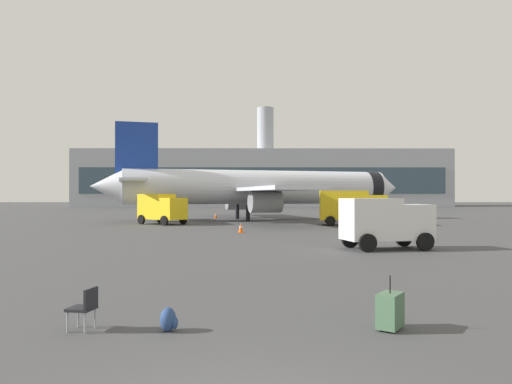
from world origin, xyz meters
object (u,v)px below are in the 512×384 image
Objects in this scene: safety_cone_near at (216,215)px; fuel_truck at (352,206)px; cargo_van at (385,221)px; safety_cone_mid at (333,215)px; service_truck at (162,207)px; safety_cone_far at (241,228)px; airplane_at_gate at (258,188)px; rolling_suitcase at (390,310)px; gate_chair at (85,306)px; traveller_backpack at (169,320)px.

fuel_truck is at bearing -45.76° from safety_cone_near.
safety_cone_mid is (3.31, 35.36, -1.15)m from cargo_van.
service_truck is 1.08× the size of cargo_van.
service_truck is at bearing -143.73° from safety_cone_mid.
airplane_at_gate is at bearing 85.60° from safety_cone_far.
airplane_at_gate is at bearing 92.81° from rolling_suitcase.
safety_cone_far is at bearing -81.20° from safety_cone_near.
airplane_at_gate is 12.62m from service_truck.
cargo_van is 15.33m from rolling_suitcase.
safety_cone_mid is at bearing 84.66° from cargo_van.
fuel_truck reaches higher than rolling_suitcase.
cargo_van reaches higher than safety_cone_near.
rolling_suitcase is at bearing -105.08° from cargo_van.
fuel_truck reaches higher than cargo_van.
safety_cone_mid is 51.94m from gate_chair.
rolling_suitcase is (2.19, -44.72, -3.27)m from airplane_at_gate.
airplane_at_gate is at bearing 84.88° from gate_chair.
rolling_suitcase reaches higher than safety_cone_far.
fuel_truck is 12.96× the size of traveller_backpack.
safety_cone_mid is (14.53, 1.13, -0.04)m from safety_cone_near.
traveller_backpack is (-10.92, -35.06, -1.54)m from fuel_truck.
gate_chair reaches higher than safety_cone_mid.
gate_chair reaches higher than traveller_backpack.
cargo_van is at bearing -96.91° from fuel_truck.
fuel_truck is at bearing 72.70° from traveller_backpack.
cargo_van reaches higher than gate_chair.
safety_cone_near reaches higher than safety_cone_mid.
gate_chair is (-4.01, -44.74, -3.16)m from airplane_at_gate.
fuel_truck is 20.35m from cargo_van.
safety_cone_far reaches higher than traveller_backpack.
service_truck is (-9.25, -8.33, -2.05)m from airplane_at_gate.
airplane_at_gate is 32.05× the size of rolling_suitcase.
traveller_backpack is 1.73m from gate_chair.
fuel_truck is 7.23× the size of gate_chair.
traveller_backpack is at bearing -178.82° from rolling_suitcase.
safety_cone_far is at bearing 84.35° from gate_chair.
traveller_backpack is (-2.30, -44.81, -3.42)m from airplane_at_gate.
safety_cone_far is (-1.45, -18.91, -3.29)m from airplane_at_gate.
gate_chair is (-10.18, -14.79, -0.95)m from cargo_van.
safety_cone_near is 0.63× the size of rolling_suitcase.
airplane_at_gate is at bearing 101.64° from cargo_van.
gate_chair is at bearing -95.65° from safety_cone_far.
airplane_at_gate is 5.67× the size of fuel_truck.
fuel_truck is 1.32× the size of cargo_van.
safety_cone_mid is at bearing 76.80° from traveller_backpack.
service_truck is at bearing -108.44° from safety_cone_near.
safety_cone_mid is at bearing 4.44° from safety_cone_near.
service_truck reaches higher than rolling_suitcase.
airplane_at_gate reaches higher than safety_cone_near.
safety_cone_far is (-10.07, -9.17, -1.41)m from fuel_truck.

